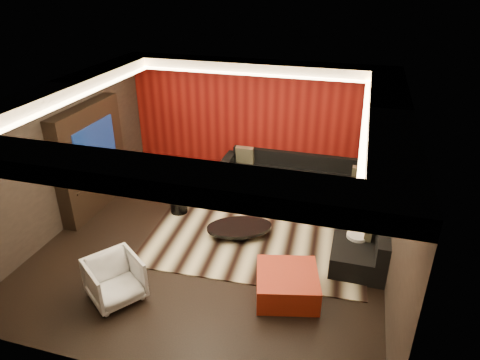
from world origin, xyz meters
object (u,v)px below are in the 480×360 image
(armchair, at_px, (115,280))
(white_side_table, at_px, (356,245))
(drum_stool, at_px, (179,203))
(sectional_sofa, at_px, (322,196))
(coffee_table, at_px, (239,230))
(orange_ottoman, at_px, (287,284))

(armchair, bearing_deg, white_side_table, -22.58)
(drum_stool, height_order, sectional_sofa, sectional_sofa)
(white_side_table, height_order, sectional_sofa, sectional_sofa)
(coffee_table, relative_size, armchair, 1.60)
(coffee_table, xyz_separation_m, sectional_sofa, (1.37, 1.54, 0.14))
(coffee_table, distance_m, sectional_sofa, 2.06)
(sectional_sofa, bearing_deg, drum_stool, -159.45)
(orange_ottoman, xyz_separation_m, sectional_sofa, (0.21, 2.90, 0.06))
(white_side_table, relative_size, orange_ottoman, 0.49)
(drum_stool, xyz_separation_m, sectional_sofa, (2.81, 1.05, 0.04))
(drum_stool, height_order, armchair, armchair)
(coffee_table, xyz_separation_m, armchair, (-1.35, -2.14, 0.22))
(drum_stool, bearing_deg, orange_ottoman, -35.37)
(armchair, bearing_deg, orange_ottoman, -36.40)
(coffee_table, bearing_deg, armchair, -122.23)
(coffee_table, relative_size, drum_stool, 2.99)
(drum_stool, bearing_deg, armchair, -87.94)
(coffee_table, distance_m, drum_stool, 1.53)
(armchair, bearing_deg, coffee_table, 4.12)
(white_side_table, height_order, orange_ottoman, white_side_table)
(white_side_table, distance_m, armchair, 4.07)
(armchair, height_order, sectional_sofa, sectional_sofa)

